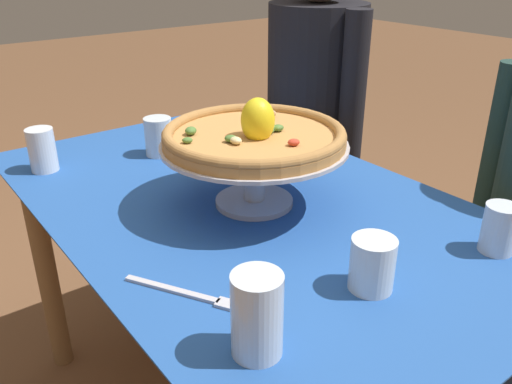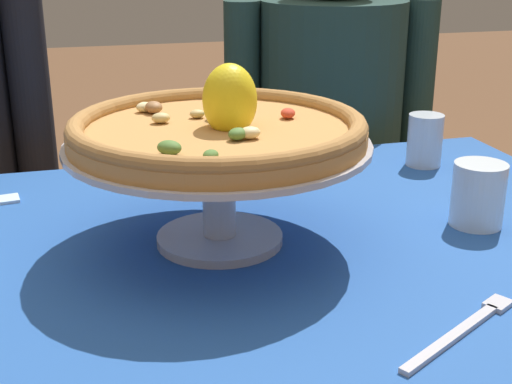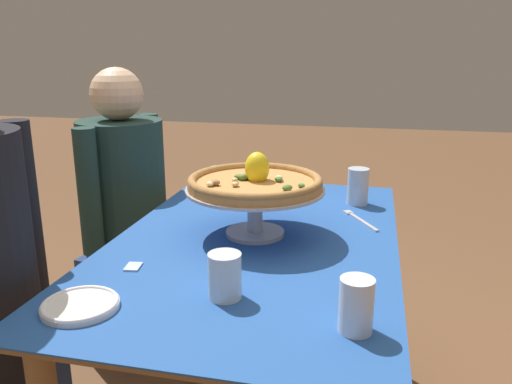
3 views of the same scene
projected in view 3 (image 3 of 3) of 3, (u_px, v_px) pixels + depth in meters
dining_table at (256, 272)px, 1.53m from camera, size 1.31×0.80×0.72m
pizza_stand at (255, 200)px, 1.50m from camera, size 0.40×0.40×0.14m
pizza at (255, 181)px, 1.48m from camera, size 0.39×0.39×0.10m
water_glass_front_left at (356, 309)px, 1.00m from camera, size 0.07×0.07×0.11m
water_glass_back_right at (219, 181)px, 1.98m from camera, size 0.06×0.06×0.10m
water_glass_side_right at (288, 189)px, 1.86m from camera, size 0.08×0.08×0.09m
water_glass_side_left at (225, 279)px, 1.13m from camera, size 0.07×0.07×0.10m
water_glass_front_right at (358, 189)px, 1.81m from camera, size 0.07×0.07×0.13m
side_plate at (80, 305)px, 1.09m from camera, size 0.16×0.16×0.02m
dinner_fork at (359, 219)px, 1.65m from camera, size 0.19×0.12×0.01m
sugar_packet at (133, 267)px, 1.30m from camera, size 0.05×0.04×0.00m
diner_right at (126, 223)px, 2.08m from camera, size 0.48×0.37×1.18m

